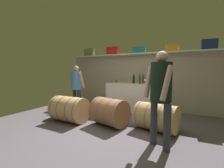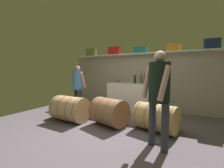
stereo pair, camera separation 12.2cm
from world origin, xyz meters
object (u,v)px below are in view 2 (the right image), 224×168
(toolcase_orange, at_px, (174,48))
(visitor_tasting, at_px, (78,84))
(wine_bottle_amber, at_px, (144,79))
(wine_bottle_dark, at_px, (135,79))
(winemaker_pouring, at_px, (159,89))
(toolcase_navy, at_px, (212,44))
(wine_bottle_green, at_px, (141,79))
(toolcase_olive, at_px, (92,53))
(toolcase_teal, at_px, (141,50))
(wine_barrel_far, at_px, (109,112))
(wine_barrel_flank, at_px, (70,109))
(wine_glass, at_px, (146,81))
(work_cabinet, at_px, (132,97))
(red_funnel, at_px, (118,81))
(toolcase_red, at_px, (114,51))
(tasting_cup, at_px, (156,103))
(wine_barrel_near, at_px, (156,117))

(toolcase_orange, xyz_separation_m, visitor_tasting, (-2.81, -1.14, -1.12))
(wine_bottle_amber, bearing_deg, wine_bottle_dark, -133.73)
(toolcase_orange, relative_size, winemaker_pouring, 0.23)
(toolcase_navy, bearing_deg, wine_bottle_green, -171.28)
(toolcase_olive, relative_size, toolcase_teal, 0.92)
(wine_bottle_amber, distance_m, wine_barrel_far, 1.92)
(wine_bottle_green, height_order, wine_barrel_flank, wine_bottle_green)
(toolcase_olive, bearing_deg, toolcase_teal, -3.53)
(wine_glass, bearing_deg, visitor_tasting, -160.87)
(wine_bottle_amber, bearing_deg, wine_bottle_green, -100.69)
(toolcase_olive, height_order, wine_barrel_far, toolcase_olive)
(wine_bottle_dark, distance_m, wine_glass, 0.40)
(toolcase_orange, distance_m, work_cabinet, 2.02)
(toolcase_orange, xyz_separation_m, red_funnel, (-1.87, -0.04, -1.07))
(toolcase_orange, bearing_deg, red_funnel, -175.50)
(toolcase_red, bearing_deg, work_cabinet, -20.44)
(wine_bottle_amber, xyz_separation_m, tasting_cup, (0.70, -1.59, -0.44))
(wine_bottle_dark, distance_m, tasting_cup, 1.69)
(toolcase_olive, bearing_deg, wine_bottle_dark, -14.06)
(toolcase_orange, xyz_separation_m, wine_bottle_amber, (-0.87, -0.10, -0.97))
(visitor_tasting, bearing_deg, wine_barrel_far, -3.40)
(toolcase_olive, bearing_deg, work_cabinet, -11.24)
(wine_barrel_near, bearing_deg, toolcase_navy, 69.33)
(toolcase_teal, bearing_deg, winemaker_pouring, -71.13)
(wine_bottle_green, xyz_separation_m, wine_barrel_far, (-0.35, -1.48, -0.76))
(work_cabinet, relative_size, tasting_cup, 23.34)
(work_cabinet, xyz_separation_m, wine_barrel_far, (-0.04, -1.58, -0.13))
(red_funnel, height_order, tasting_cup, red_funnel)
(red_funnel, distance_m, tasting_cup, 2.40)
(work_cabinet, distance_m, red_funnel, 0.85)
(toolcase_orange, xyz_separation_m, toolcase_navy, (0.98, 0.00, 0.03))
(toolcase_navy, bearing_deg, toolcase_teal, 178.39)
(toolcase_olive, relative_size, wine_bottle_green, 1.14)
(toolcase_orange, relative_size, wine_barrel_flank, 0.41)
(wine_bottle_green, height_order, tasting_cup, wine_bottle_green)
(red_funnel, bearing_deg, toolcase_orange, 1.20)
(toolcase_orange, bearing_deg, toolcase_red, -176.70)
(wine_glass, bearing_deg, work_cabinet, 161.60)
(toolcase_olive, height_order, wine_glass, toolcase_olive)
(red_funnel, xyz_separation_m, wine_barrel_flank, (-0.48, -1.99, -0.65))
(toolcase_navy, height_order, red_funnel, toolcase_navy)
(wine_barrel_far, bearing_deg, work_cabinet, 105.08)
(wine_bottle_green, relative_size, winemaker_pouring, 0.21)
(toolcase_teal, xyz_separation_m, wine_bottle_amber, (0.18, -0.10, -0.97))
(toolcase_navy, bearing_deg, wine_barrel_near, -125.71)
(wine_barrel_near, bearing_deg, wine_barrel_far, -159.40)
(toolcase_olive, height_order, wine_bottle_amber, toolcase_olive)
(toolcase_orange, distance_m, wine_bottle_amber, 1.30)
(wine_barrel_flank, distance_m, tasting_cup, 2.23)
(wine_bottle_green, xyz_separation_m, wine_bottle_dark, (-0.20, -0.02, -0.01))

